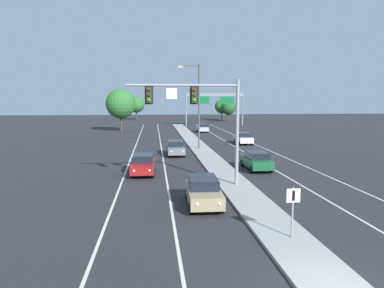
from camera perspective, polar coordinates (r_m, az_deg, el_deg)
The scene contains 19 objects.
median_island at distance 28.80m, azimuth 5.07°, elevation -4.60°, with size 2.40×110.00×0.15m, color #9E9B93.
lane_stripe_oncoming_center at distance 35.15m, azimuth -4.75°, elevation -2.54°, with size 0.14×100.00×0.01m, color silver.
lane_stripe_receding_center at distance 36.62m, azimuth 10.13°, elevation -2.23°, with size 0.14×100.00×0.01m, color silver.
edge_stripe_left at distance 35.22m, azimuth -10.13°, elevation -2.61°, with size 0.14×100.00×0.01m, color silver.
edge_stripe_right at distance 37.68m, azimuth 14.95°, elevation -2.10°, with size 0.14×100.00×0.01m, color silver.
overhead_signal_mast at distance 23.34m, azimuth 1.70°, elevation 5.68°, with size 7.56×0.44×7.20m.
median_sign_post at distance 15.49m, azimuth 16.25°, elevation -9.60°, with size 0.60×0.10×2.20m.
street_lamp_median at distance 41.42m, azimuth 0.85°, elevation 7.02°, with size 2.58×0.28×10.00m.
car_oncoming_tan at distance 20.03m, azimuth 1.87°, elevation -7.71°, with size 1.93×4.51×1.58m.
car_oncoming_red at distance 28.49m, azimuth -8.01°, elevation -3.25°, with size 1.91×4.51×1.58m.
car_oncoming_grey at distance 37.66m, azimuth -2.75°, elevation -0.61°, with size 1.84×4.48×1.58m.
car_receding_green at distance 30.39m, azimuth 10.52°, elevation -2.64°, with size 1.83×4.47×1.58m.
car_receding_white at distance 47.62m, azimuth 8.42°, elevation 0.99°, with size 1.89×4.50×1.58m.
car_receding_silver at distance 64.24m, azimuth 1.76°, elevation 2.69°, with size 1.91×4.50×1.58m.
highway_sign_gantry at distance 79.21m, azimuth 3.75°, elevation 7.43°, with size 13.28×0.42×7.50m.
tree_far_right_a at distance 101.68m, azimuth 4.96°, elevation 6.17°, with size 4.24×4.24×6.13m.
tree_far_right_c at distance 96.18m, azimuth 6.01°, elevation 6.03°, with size 4.12×4.12×5.96m.
tree_far_left_b at distance 66.35m, azimuth -11.66°, elevation 6.50°, with size 5.52×5.52×7.99m.
tree_far_left_c at distance 103.84m, azimuth -9.13°, elevation 6.45°, with size 4.84×4.84×7.00m.
Camera 1 is at (-5.61, -9.62, 6.02)m, focal length 32.44 mm.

